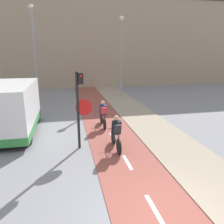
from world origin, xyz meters
TOP-DOWN VIEW (x-y plane):
  - ground_plane at (0.00, 0.00)m, footprint 120.00×120.00m
  - bike_lane at (0.00, 0.00)m, footprint 2.36×60.00m
  - building_row_background at (0.00, 23.20)m, footprint 60.00×5.20m
  - traffic_light_pole at (-1.54, 4.68)m, footprint 0.67×0.25m
  - street_lamp_far at (-4.31, 14.89)m, footprint 0.36×0.36m
  - street_lamp_sidewalk at (2.74, 14.83)m, footprint 0.36×0.36m
  - cyclist_near at (-0.15, 4.19)m, footprint 0.46×1.67m
  - cyclist_far at (-0.19, 7.12)m, footprint 0.46×1.62m
  - van at (-4.66, 7.12)m, footprint 2.01×4.79m

SIDE VIEW (x-z plane):
  - ground_plane at x=0.00m, z-range 0.00..0.00m
  - bike_lane at x=0.00m, z-range 0.00..0.02m
  - cyclist_far at x=-0.19m, z-range -0.02..1.42m
  - cyclist_near at x=-0.15m, z-range -0.03..1.44m
  - van at x=-4.66m, z-range -0.02..2.44m
  - traffic_light_pole at x=-1.54m, z-range 0.38..3.57m
  - street_lamp_sidewalk at x=2.74m, z-range 0.76..7.54m
  - street_lamp_far at x=-4.31m, z-range 0.77..8.16m
  - building_row_background at x=0.00m, z-range 0.01..10.16m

